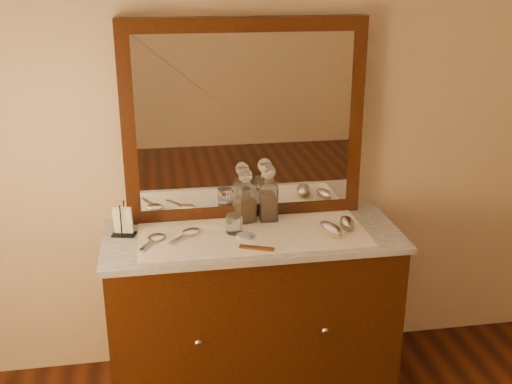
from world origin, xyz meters
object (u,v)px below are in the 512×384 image
at_px(pin_dish, 244,236).
at_px(decanter_left, 245,201).
at_px(napkin_rack, 123,222).
at_px(brush_far, 347,223).
at_px(hand_mirror_outer, 154,239).
at_px(dresser_cabinet, 253,312).
at_px(mirror_frame, 244,121).
at_px(decanter_right, 268,199).
at_px(hand_mirror_inner, 189,233).
at_px(comb, 257,248).
at_px(brush_near, 331,230).

bearing_deg(pin_dish, decanter_left, 79.66).
height_order(pin_dish, napkin_rack, napkin_rack).
distance_m(brush_far, hand_mirror_outer, 0.95).
bearing_deg(pin_dish, dresser_cabinet, 43.42).
height_order(mirror_frame, hand_mirror_outer, mirror_frame).
distance_m(decanter_right, hand_mirror_outer, 0.61).
bearing_deg(hand_mirror_inner, pin_dish, -14.99).
distance_m(comb, decanter_left, 0.35).
distance_m(comb, hand_mirror_inner, 0.36).
height_order(decanter_left, hand_mirror_inner, decanter_left).
height_order(dresser_cabinet, decanter_left, decanter_left).
bearing_deg(brush_near, brush_far, 33.97).
bearing_deg(brush_far, hand_mirror_inner, 177.60).
xyz_separation_m(dresser_cabinet, mirror_frame, (0.00, 0.25, 0.94)).
bearing_deg(napkin_rack, brush_near, -9.34).
relative_size(decanter_right, brush_near, 1.64).
xyz_separation_m(mirror_frame, decanter_right, (0.10, -0.09, -0.38)).
height_order(napkin_rack, decanter_right, decanter_right).
height_order(pin_dish, hand_mirror_inner, hand_mirror_inner).
distance_m(napkin_rack, brush_far, 1.09).
xyz_separation_m(comb, napkin_rack, (-0.61, 0.27, 0.06)).
xyz_separation_m(decanter_right, brush_far, (0.37, -0.16, -0.09)).
bearing_deg(pin_dish, hand_mirror_outer, 175.97).
xyz_separation_m(dresser_cabinet, brush_near, (0.37, -0.08, 0.47)).
relative_size(dresser_cabinet, hand_mirror_inner, 7.26).
relative_size(napkin_rack, brush_far, 1.10).
bearing_deg(hand_mirror_inner, decanter_right, 17.29).
bearing_deg(hand_mirror_outer, decanter_left, 19.70).
height_order(decanter_left, decanter_right, decanter_right).
relative_size(comb, hand_mirror_inner, 0.85).
xyz_separation_m(comb, hand_mirror_inner, (-0.30, 0.21, 0.00)).
xyz_separation_m(pin_dish, comb, (0.04, -0.14, -0.00)).
height_order(comb, hand_mirror_outer, hand_mirror_outer).
bearing_deg(hand_mirror_outer, dresser_cabinet, 1.77).
distance_m(pin_dish, comb, 0.14).
bearing_deg(decanter_left, brush_far, -17.95).
relative_size(dresser_cabinet, napkin_rack, 8.40).
bearing_deg(decanter_left, comb, -89.83).
bearing_deg(dresser_cabinet, brush_near, -11.85).
distance_m(dresser_cabinet, hand_mirror_outer, 0.65).
height_order(napkin_rack, brush_near, napkin_rack).
bearing_deg(decanter_left, hand_mirror_outer, -160.30).
relative_size(comb, decanter_left, 0.59).
distance_m(brush_near, hand_mirror_outer, 0.84).
xyz_separation_m(dresser_cabinet, comb, (-0.01, -0.18, 0.45)).
distance_m(mirror_frame, comb, 0.65).
bearing_deg(brush_far, decanter_left, 162.05).
relative_size(mirror_frame, hand_mirror_outer, 5.85).
distance_m(decanter_left, hand_mirror_inner, 0.34).
xyz_separation_m(dresser_cabinet, hand_mirror_inner, (-0.31, 0.03, 0.45)).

